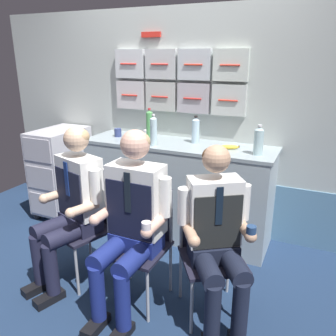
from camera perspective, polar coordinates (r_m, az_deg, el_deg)
name	(u,v)px	position (r m, az deg, el deg)	size (l,w,h in m)	color
ground	(107,295)	(2.83, -10.10, -19.99)	(4.80, 4.80, 0.04)	#1D304E
galley_bulkhead	(179,123)	(3.50, 1.77, 7.46)	(4.20, 0.14, 2.15)	#B6BEB8
galley_counter	(177,190)	(3.37, 1.54, -3.60)	(1.82, 0.53, 0.93)	#A3B3B9
service_trolley	(61,170)	(3.99, -17.19, -0.25)	(0.40, 0.65, 0.96)	black
folding_chair_left	(91,215)	(2.84, -12.56, -7.62)	(0.51, 0.51, 0.82)	#A8AAAF
crew_member_left	(72,202)	(2.70, -15.59, -5.39)	(0.52, 0.66, 1.23)	black
folding_chair_center	(143,232)	(2.54, -4.11, -10.45)	(0.40, 0.41, 0.82)	#A8AAAF
crew_member_center	(131,216)	(2.33, -6.11, -7.93)	(0.51, 0.62, 1.26)	black
folding_chair_right	(209,241)	(2.44, 6.81, -11.85)	(0.55, 0.55, 0.82)	#A8AAAF
crew_member_right	(217,233)	(2.23, 8.11, -10.60)	(0.58, 0.64, 1.20)	black
sparkling_bottle_green	(154,131)	(3.13, -2.40, 6.17)	(0.06, 0.06, 0.28)	silver
water_bottle_blue_cap	(196,130)	(3.23, 4.57, 6.24)	(0.07, 0.07, 0.25)	silver
water_bottle_short	(149,125)	(3.35, -3.07, 7.13)	(0.06, 0.06, 0.30)	#4E9C54
water_bottle_tall	(259,141)	(2.92, 14.73, 4.34)	(0.08, 0.08, 0.25)	silver
espresso_cup_small	(118,132)	(3.53, -8.27, 5.84)	(0.07, 0.07, 0.08)	navy
coffee_cup_white	(129,139)	(3.27, -6.39, 4.84)	(0.07, 0.07, 0.07)	silver
coffee_cup_spare	(147,132)	(3.56, -3.52, 5.88)	(0.07, 0.07, 0.06)	white
snack_banana	(229,147)	(3.06, 10.07, 3.43)	(0.17, 0.10, 0.04)	yellow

